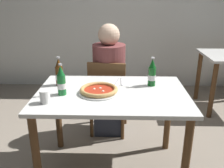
% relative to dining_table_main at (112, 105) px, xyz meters
% --- Properties ---
extents(back_wall_tiled, '(7.00, 0.10, 2.60)m').
position_rel_dining_table_main_xyz_m(back_wall_tiled, '(0.00, 2.20, 0.66)').
color(back_wall_tiled, white).
rests_on(back_wall_tiled, ground_plane).
extents(dining_table_main, '(1.20, 0.80, 0.75)m').
position_rel_dining_table_main_xyz_m(dining_table_main, '(0.00, 0.00, 0.00)').
color(dining_table_main, silver).
rests_on(dining_table_main, ground_plane).
extents(chair_behind_table, '(0.44, 0.44, 0.85)m').
position_rel_dining_table_main_xyz_m(chair_behind_table, '(-0.06, 0.61, -0.15)').
color(chair_behind_table, brown).
rests_on(chair_behind_table, ground_plane).
extents(diner_seated, '(0.34, 0.34, 1.21)m').
position_rel_dining_table_main_xyz_m(diner_seated, '(-0.05, 0.66, -0.05)').
color(diner_seated, '#2D3342').
rests_on(diner_seated, ground_plane).
extents(pizza_margherita_near, '(0.33, 0.33, 0.04)m').
position_rel_dining_table_main_xyz_m(pizza_margherita_near, '(-0.10, -0.02, 0.13)').
color(pizza_margherita_near, white).
rests_on(pizza_margherita_near, dining_table_main).
extents(beer_bottle_left, '(0.07, 0.07, 0.25)m').
position_rel_dining_table_main_xyz_m(beer_bottle_left, '(-0.38, -0.06, 0.22)').
color(beer_bottle_left, '#196B2D').
rests_on(beer_bottle_left, dining_table_main).
extents(beer_bottle_center, '(0.07, 0.07, 0.25)m').
position_rel_dining_table_main_xyz_m(beer_bottle_center, '(-0.45, 0.15, 0.22)').
color(beer_bottle_center, '#512D0F').
rests_on(beer_bottle_center, dining_table_main).
extents(beer_bottle_right, '(0.07, 0.07, 0.25)m').
position_rel_dining_table_main_xyz_m(beer_bottle_right, '(0.33, 0.16, 0.22)').
color(beer_bottle_right, '#14591E').
rests_on(beer_bottle_right, dining_table_main).
extents(napkin_with_cutlery, '(0.20, 0.20, 0.01)m').
position_rel_dining_table_main_xyz_m(napkin_with_cutlery, '(0.06, 0.23, 0.12)').
color(napkin_with_cutlery, white).
rests_on(napkin_with_cutlery, dining_table_main).
extents(paper_cup, '(0.07, 0.07, 0.09)m').
position_rel_dining_table_main_xyz_m(paper_cup, '(-0.47, -0.22, 0.16)').
color(paper_cup, white).
rests_on(paper_cup, dining_table_main).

